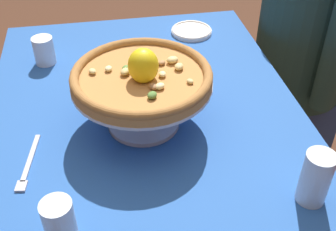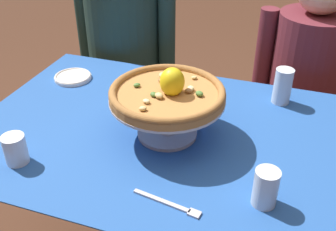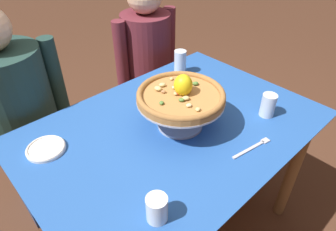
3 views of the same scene
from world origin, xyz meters
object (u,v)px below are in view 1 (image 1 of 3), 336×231
at_px(water_glass_front_left, 44,52).
at_px(water_glass_front_right, 60,225).
at_px(water_glass_back_right, 315,181).
at_px(diner_left, 299,62).
at_px(pizza_stand, 143,97).
at_px(dinner_fork, 28,165).
at_px(side_plate, 192,31).
at_px(pizza, 142,76).

distance_m(water_glass_front_left, water_glass_front_right, 0.71).
relative_size(water_glass_back_right, diner_left, 0.11).
xyz_separation_m(pizza_stand, water_glass_back_right, (0.33, 0.33, -0.03)).
height_order(water_glass_back_right, diner_left, diner_left).
relative_size(pizza_stand, water_glass_back_right, 2.74).
relative_size(water_glass_back_right, dinner_fork, 0.68).
height_order(water_glass_back_right, dinner_fork, water_glass_back_right).
height_order(water_glass_front_right, side_plate, water_glass_front_right).
bearing_deg(dinner_fork, pizza_stand, 110.54).
height_order(pizza_stand, water_glass_front_right, pizza_stand).
bearing_deg(pizza_stand, water_glass_front_left, -143.46).
bearing_deg(dinner_fork, pizza, 110.31).
distance_m(water_glass_front_left, side_plate, 0.53).
height_order(water_glass_front_left, water_glass_front_right, water_glass_front_right).
relative_size(pizza_stand, dinner_fork, 1.86).
bearing_deg(diner_left, water_glass_front_right, -48.42).
height_order(water_glass_front_left, diner_left, diner_left).
xyz_separation_m(water_glass_front_right, diner_left, (-0.80, 0.90, -0.20)).
height_order(pizza, side_plate, pizza).
bearing_deg(pizza_stand, dinner_fork, -69.46).
bearing_deg(water_glass_back_right, dinner_fork, -108.92).
bearing_deg(water_glass_front_left, pizza, 36.52).
relative_size(pizza, water_glass_front_left, 3.96).
bearing_deg(water_glass_front_right, pizza_stand, 147.99).
distance_m(water_glass_front_left, diner_left, 0.99).
xyz_separation_m(water_glass_front_left, water_glass_front_right, (0.71, 0.07, 0.00)).
distance_m(pizza, water_glass_front_left, 0.48).
height_order(pizza_stand, dinner_fork, pizza_stand).
relative_size(pizza_stand, water_glass_front_right, 3.40).
xyz_separation_m(water_glass_front_left, water_glass_back_right, (0.70, 0.61, 0.02)).
bearing_deg(pizza, diner_left, 123.84).
bearing_deg(water_glass_back_right, side_plate, -173.90).
bearing_deg(pizza, water_glass_back_right, 45.41).
height_order(pizza, water_glass_back_right, pizza).
height_order(pizza_stand, pizza, pizza).
distance_m(water_glass_back_right, dinner_fork, 0.67).
height_order(water_glass_front_left, water_glass_back_right, water_glass_back_right).
bearing_deg(water_glass_front_left, water_glass_back_right, 40.96).
bearing_deg(water_glass_front_right, dinner_fork, -159.03).
bearing_deg(diner_left, water_glass_back_right, -24.31).
distance_m(water_glass_front_left, dinner_fork, 0.49).
xyz_separation_m(water_glass_front_left, diner_left, (-0.09, 0.96, -0.20)).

